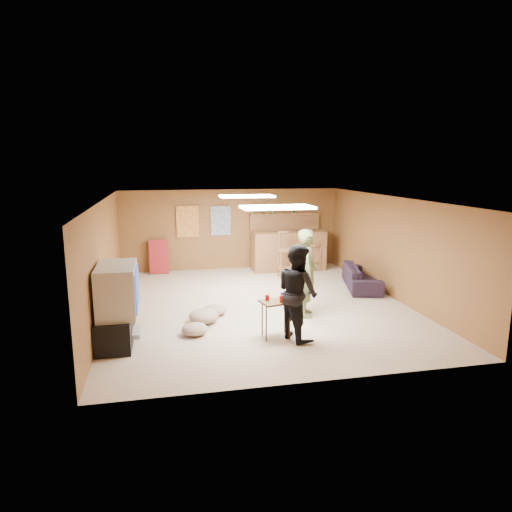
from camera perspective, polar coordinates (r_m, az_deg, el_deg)
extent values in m
plane|color=tan|center=(9.55, 0.25, -6.12)|extent=(7.00, 7.00, 0.00)
cube|color=silver|center=(9.13, 0.26, 7.15)|extent=(6.00, 7.00, 0.02)
cube|color=brown|center=(12.68, -3.10, 3.34)|extent=(6.00, 0.02, 2.20)
cube|color=brown|center=(6.01, 7.39, -5.93)|extent=(6.00, 0.02, 2.20)
cube|color=brown|center=(9.14, -18.45, -0.40)|extent=(0.02, 7.00, 2.20)
cube|color=brown|center=(10.33, 16.75, 1.01)|extent=(0.02, 7.00, 2.20)
cube|color=black|center=(7.89, -17.20, -8.58)|extent=(0.55, 1.30, 0.50)
cube|color=#B2B2B7|center=(7.91, -15.55, -9.21)|extent=(0.35, 0.50, 0.08)
cube|color=#B2B2B7|center=(7.69, -16.96, -4.00)|extent=(0.60, 1.10, 0.80)
cube|color=navy|center=(7.67, -14.65, -3.92)|extent=(0.02, 0.95, 0.65)
cube|color=brown|center=(12.56, 4.09, 0.71)|extent=(2.00, 0.60, 1.10)
cube|color=#442B15|center=(12.23, 4.45, 3.03)|extent=(2.10, 0.12, 0.05)
cube|color=brown|center=(12.84, 3.60, 5.24)|extent=(2.00, 0.18, 0.05)
cube|color=brown|center=(12.90, 3.56, 3.93)|extent=(2.00, 0.14, 0.60)
cube|color=#BF3F26|center=(12.48, -8.55, 4.26)|extent=(0.60, 0.03, 0.85)
cube|color=#334C99|center=(12.56, -4.44, 4.40)|extent=(0.55, 0.03, 0.80)
cube|color=#A41E27|center=(12.44, -12.06, -0.09)|extent=(0.50, 0.26, 0.91)
cube|color=white|center=(7.68, 2.65, 6.10)|extent=(1.20, 0.60, 0.04)
cube|color=white|center=(10.31, -1.16, 7.47)|extent=(1.20, 0.60, 0.04)
imported|color=#59653A|center=(8.75, 6.41, -2.11)|extent=(0.55, 0.70, 1.69)
imported|color=black|center=(7.59, 5.20, -4.50)|extent=(0.83, 0.94, 1.61)
imported|color=black|center=(11.09, 13.09, -2.52)|extent=(1.15, 1.92, 0.52)
cube|color=#442B15|center=(7.75, 2.49, -7.88)|extent=(0.57, 0.50, 0.64)
cylinder|color=#B90F0C|center=(7.67, 1.41, -5.20)|extent=(0.09, 0.09, 0.10)
cylinder|color=#B90F0C|center=(7.56, 3.27, -5.38)|extent=(0.11, 0.11, 0.12)
cylinder|color=#151990|center=(7.78, 3.38, -4.95)|extent=(0.10, 0.10, 0.11)
ellipsoid|color=gray|center=(8.54, -6.55, -7.47)|extent=(0.65, 0.65, 0.25)
ellipsoid|color=gray|center=(8.95, -5.19, -6.72)|extent=(0.50, 0.50, 0.20)
ellipsoid|color=gray|center=(7.99, -7.69, -9.05)|extent=(0.52, 0.52, 0.20)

